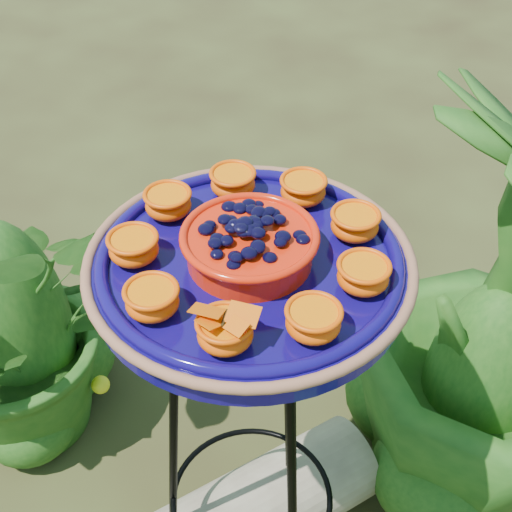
{
  "coord_description": "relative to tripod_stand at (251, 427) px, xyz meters",
  "views": [
    {
      "loc": [
        0.2,
        -0.68,
        1.76
      ],
      "look_at": [
        0.08,
        0.13,
        1.06
      ],
      "focal_mm": 50.0,
      "sensor_mm": 36.0,
      "label": 1
    }
  ],
  "objects": [
    {
      "name": "shrub_back_right",
      "position": [
        0.52,
        0.39,
        -0.03
      ],
      "size": [
        0.72,
        0.72,
        1.14
      ],
      "primitive_type": "imported",
      "rotation": [
        0.0,
        0.0,
        1.72
      ],
      "color": "#194913",
      "rests_on": "ground"
    },
    {
      "name": "tripod_stand",
      "position": [
        0.0,
        0.0,
        0.0
      ],
      "size": [
        0.46,
        0.46,
        0.99
      ],
      "rotation": [
        0.0,
        0.0,
        -0.38
      ],
      "color": "black",
      "rests_on": "ground"
    },
    {
      "name": "feeder_dish",
      "position": [
        -0.0,
        -0.0,
        0.43
      ],
      "size": [
        0.65,
        0.65,
        0.12
      ],
      "rotation": [
        0.0,
        0.0,
        -0.38
      ],
      "color": "#0F0755",
      "rests_on": "tripod_stand"
    },
    {
      "name": "shrub_back_left",
      "position": [
        -0.69,
        0.39,
        -0.2
      ],
      "size": [
        0.95,
        0.93,
        0.8
      ],
      "primitive_type": "imported",
      "rotation": [
        0.0,
        0.0,
        0.61
      ],
      "color": "#194913",
      "rests_on": "ground"
    }
  ]
}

